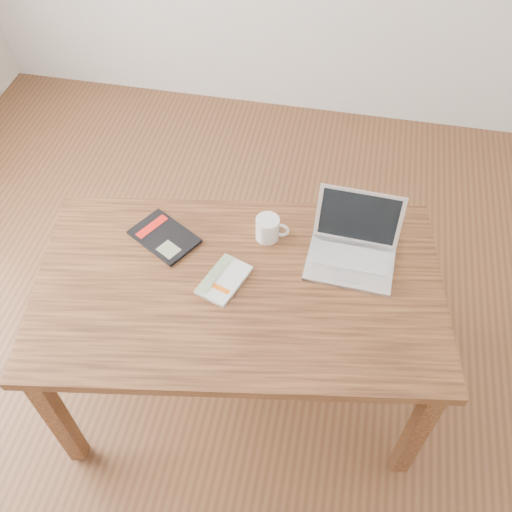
% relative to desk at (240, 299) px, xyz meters
% --- Properties ---
extents(room, '(4.04, 4.04, 2.70)m').
position_rel_desk_xyz_m(room, '(-0.20, 0.10, 0.69)').
color(room, '#52311C').
rests_on(room, ground).
extents(desk, '(1.57, 1.06, 0.75)m').
position_rel_desk_xyz_m(desk, '(0.00, 0.00, 0.00)').
color(desk, '#4E2C17').
rests_on(desk, ground).
extents(white_guidebook, '(0.18, 0.23, 0.02)m').
position_rel_desk_xyz_m(white_guidebook, '(-0.05, 0.00, 0.10)').
color(white_guidebook, beige).
rests_on(white_guidebook, desk).
extents(black_guidebook, '(0.30, 0.27, 0.01)m').
position_rel_desk_xyz_m(black_guidebook, '(-0.33, 0.16, 0.10)').
color(black_guidebook, black).
rests_on(black_guidebook, desk).
extents(laptop, '(0.33, 0.30, 0.21)m').
position_rel_desk_xyz_m(laptop, '(0.38, 0.22, 0.14)').
color(laptop, silver).
rests_on(laptop, desk).
extents(coffee_mug, '(0.13, 0.09, 0.10)m').
position_rel_desk_xyz_m(coffee_mug, '(0.06, 0.24, 0.14)').
color(coffee_mug, white).
rests_on(coffee_mug, desk).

